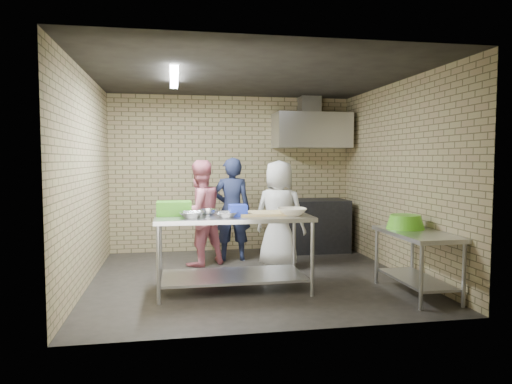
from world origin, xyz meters
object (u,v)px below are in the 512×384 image
(green_basin, at_px, (405,222))
(woman_pink, at_px, (199,213))
(stove, at_px, (312,225))
(green_crate, at_px, (174,208))
(prep_table, at_px, (233,253))
(side_counter, at_px, (416,263))
(blue_tub, at_px, (238,210))
(man_navy, at_px, (232,209))
(woman_white, at_px, (279,214))
(bottle_red, at_px, (311,135))

(green_basin, xyz_separation_m, woman_pink, (-2.42, 1.74, -0.04))
(stove, distance_m, green_crate, 3.21)
(green_basin, bearing_deg, green_crate, 171.58)
(prep_table, relative_size, green_basin, 4.03)
(side_counter, bearing_deg, woman_pink, 140.77)
(green_crate, bearing_deg, prep_table, -9.73)
(prep_table, relative_size, side_counter, 1.55)
(blue_tub, bearing_deg, man_navy, 85.20)
(green_basin, height_order, woman_white, woman_white)
(blue_tub, bearing_deg, side_counter, -12.11)
(side_counter, bearing_deg, green_basin, 94.57)
(prep_table, distance_m, stove, 2.77)
(green_basin, relative_size, man_navy, 0.28)
(blue_tub, bearing_deg, green_crate, 163.65)
(green_basin, bearing_deg, side_counter, -85.43)
(prep_table, height_order, woman_pink, woman_pink)
(man_navy, relative_size, woman_pink, 1.02)
(stove, bearing_deg, green_basin, -80.24)
(green_crate, height_order, woman_white, woman_white)
(man_navy, bearing_deg, green_crate, 63.59)
(bottle_red, xyz_separation_m, man_navy, (-1.52, -0.74, -1.22))
(blue_tub, distance_m, woman_pink, 1.61)
(stove, bearing_deg, woman_pink, -159.23)
(man_navy, distance_m, woman_pink, 0.58)
(side_counter, distance_m, woman_white, 2.13)
(stove, relative_size, green_basin, 2.61)
(blue_tub, xyz_separation_m, man_navy, (0.15, 1.80, -0.18))
(woman_white, bearing_deg, woman_pink, 16.21)
(side_counter, distance_m, woman_pink, 3.18)
(green_crate, height_order, green_basin, green_crate)
(blue_tub, bearing_deg, green_basin, -5.42)
(side_counter, height_order, blue_tub, blue_tub)
(stove, relative_size, woman_pink, 0.75)
(green_basin, relative_size, bottle_red, 2.56)
(prep_table, bearing_deg, woman_pink, 102.51)
(blue_tub, relative_size, green_basin, 0.45)
(blue_tub, xyz_separation_m, green_basin, (2.05, -0.19, -0.16))
(prep_table, height_order, green_crate, green_crate)
(stove, bearing_deg, bottle_red, 78.23)
(side_counter, height_order, bottle_red, bottle_red)
(stove, xyz_separation_m, bottle_red, (0.05, 0.24, 1.58))
(green_crate, xyz_separation_m, green_basin, (2.80, -0.41, -0.18))
(stove, distance_m, man_navy, 1.59)
(green_crate, bearing_deg, bottle_red, 43.85)
(side_counter, bearing_deg, blue_tub, 167.89)
(prep_table, xyz_separation_m, stove, (1.67, 2.21, -0.01))
(bottle_red, bearing_deg, side_counter, -82.38)
(blue_tub, relative_size, man_navy, 0.13)
(woman_pink, bearing_deg, man_navy, 176.92)
(stove, xyz_separation_m, green_basin, (0.43, -2.50, 0.38))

